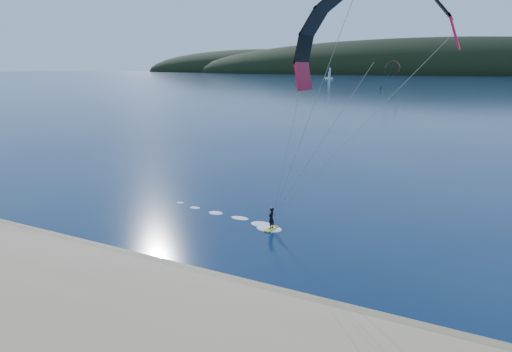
{
  "coord_description": "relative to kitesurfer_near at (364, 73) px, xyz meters",
  "views": [
    {
      "loc": [
        12.93,
        -13.53,
        11.85
      ],
      "look_at": [
        1.32,
        10.0,
        5.0
      ],
      "focal_mm": 29.57,
      "sensor_mm": 36.0,
      "label": 1
    }
  ],
  "objects": [
    {
      "name": "ground",
      "position": [
        -8.5,
        -6.86,
        -11.55
      ],
      "size": [
        1800.0,
        1800.0,
        0.0
      ],
      "primitive_type": "plane",
      "color": "#071738",
      "rests_on": "ground"
    },
    {
      "name": "wet_sand",
      "position": [
        -8.5,
        -2.36,
        -11.5
      ],
      "size": [
        220.0,
        2.5,
        0.1
      ],
      "color": "olive",
      "rests_on": "ground"
    },
    {
      "name": "headland",
      "position": [
        -7.87,
        738.43,
        -11.55
      ],
      "size": [
        1200.0,
        310.0,
        140.0
      ],
      "color": "black",
      "rests_on": "ground"
    },
    {
      "name": "kitesurfer_near",
      "position": [
        0.0,
        0.0,
        0.0
      ],
      "size": [
        22.66,
        9.83,
        15.63
      ],
      "color": "gold",
      "rests_on": "ground"
    },
    {
      "name": "kitesurfer_far",
      "position": [
        -29.05,
        194.91,
        -0.85
      ],
      "size": [
        9.87,
        6.64,
        13.61
      ],
      "color": "gold",
      "rests_on": "ground"
    },
    {
      "name": "sailboat",
      "position": [
        -117.86,
        388.46,
        -10.65
      ],
      "size": [
        8.75,
        5.91,
        12.24
      ],
      "color": "white",
      "rests_on": "ground"
    }
  ]
}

